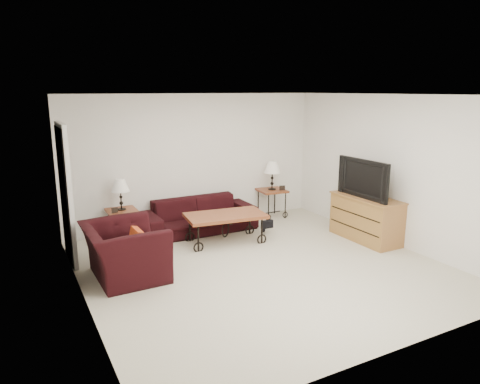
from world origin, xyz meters
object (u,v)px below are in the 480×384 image
(tv_stand, at_px, (366,218))
(coffee_table, at_px, (225,228))
(side_table_left, at_px, (123,225))
(side_table_right, at_px, (272,203))
(sofa, at_px, (199,215))
(lamp_left, at_px, (121,194))
(television, at_px, (368,178))
(lamp_right, at_px, (272,176))
(armchair, at_px, (124,251))
(backpack, at_px, (264,220))

(tv_stand, bearing_deg, coffee_table, 155.26)
(side_table_left, relative_size, side_table_right, 0.94)
(sofa, relative_size, lamp_left, 3.83)
(side_table_right, xyz_separation_m, television, (0.67, -1.97, 0.81))
(lamp_left, height_order, coffee_table, lamp_left)
(tv_stand, bearing_deg, lamp_right, 109.37)
(side_table_left, relative_size, lamp_left, 1.00)
(lamp_right, bearing_deg, coffee_table, -148.08)
(side_table_left, xyz_separation_m, armchair, (-0.36, -1.61, 0.11))
(lamp_right, relative_size, backpack, 1.27)
(lamp_right, distance_m, television, 2.10)
(television, bearing_deg, backpack, -131.04)
(side_table_right, height_order, tv_stand, tv_stand)
(side_table_left, xyz_separation_m, lamp_right, (3.06, 0.00, 0.60))
(sofa, xyz_separation_m, television, (2.36, -1.79, 0.79))
(coffee_table, xyz_separation_m, tv_stand, (2.22, -1.02, 0.13))
(lamp_right, relative_size, tv_stand, 0.45)
(lamp_left, relative_size, tv_stand, 0.42)
(lamp_right, bearing_deg, tv_stand, -70.63)
(side_table_right, bearing_deg, tv_stand, -70.63)
(side_table_left, height_order, coffee_table, side_table_left)
(lamp_left, relative_size, backpack, 1.19)
(sofa, relative_size, armchair, 1.78)
(lamp_right, bearing_deg, lamp_left, 180.00)
(lamp_right, xyz_separation_m, coffee_table, (-1.53, -0.95, -0.62))
(side_table_left, bearing_deg, television, -27.89)
(armchair, relative_size, television, 1.02)
(armchair, bearing_deg, sofa, -51.60)
(armchair, relative_size, tv_stand, 0.91)
(lamp_right, xyz_separation_m, armchair, (-3.41, -1.61, -0.49))
(side_table_right, bearing_deg, armchair, -154.79)
(lamp_right, height_order, backpack, lamp_right)
(television, relative_size, backpack, 2.51)
(sofa, xyz_separation_m, lamp_right, (1.69, 0.18, 0.56))
(side_table_right, height_order, armchair, armchair)
(side_table_right, xyz_separation_m, lamp_right, (0.00, 0.00, 0.58))
(armchair, bearing_deg, coffee_table, -72.06)
(armchair, height_order, backpack, armchair)
(side_table_left, distance_m, lamp_right, 3.11)
(armchair, distance_m, backpack, 2.86)
(lamp_left, xyz_separation_m, armchair, (-0.36, -1.61, -0.44))
(side_table_right, bearing_deg, sofa, -173.92)
(side_table_left, xyz_separation_m, side_table_right, (3.06, 0.00, 0.02))
(sofa, bearing_deg, side_table_left, 172.50)
(television, bearing_deg, sofa, -127.20)
(sofa, relative_size, tv_stand, 1.63)
(side_table_left, height_order, lamp_right, lamp_right)
(tv_stand, distance_m, backpack, 1.81)
(side_table_left, height_order, side_table_right, side_table_right)
(sofa, distance_m, lamp_right, 1.79)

